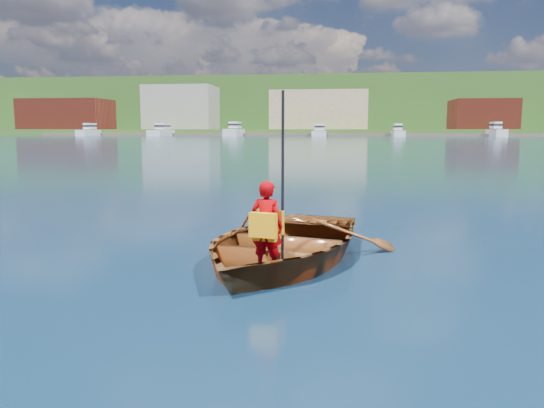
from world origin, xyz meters
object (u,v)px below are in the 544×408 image
Objects in this scene: dock at (301,135)px; child_paddler at (267,225)px; rowboat at (282,243)px; marina_yachts at (296,131)px.

child_paddler is at bearing -86.05° from dock.
dock is at bearing 94.01° from rowboat.
dock is 1.13× the size of marina_yachts.
dock reaches higher than rowboat.
dock is (-10.30, 147.07, 0.14)m from rowboat.
marina_yachts is (-1.05, -4.67, 0.97)m from dock.
child_paddler is 0.02× the size of marina_yachts.
rowboat is at bearing 84.67° from child_paddler.
marina_yachts is (-11.26, 143.31, 0.69)m from child_paddler.
child_paddler is 148.33m from dock.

